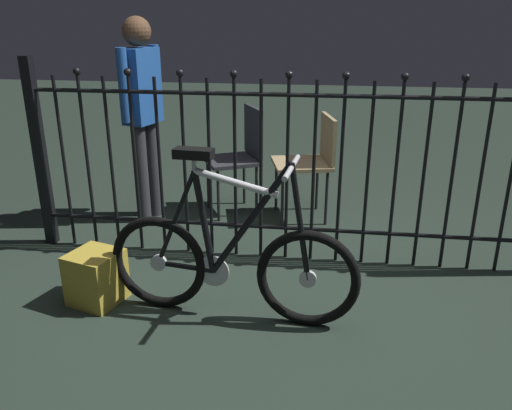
{
  "coord_description": "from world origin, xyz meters",
  "views": [
    {
      "loc": [
        0.3,
        -2.52,
        1.57
      ],
      "look_at": [
        -0.09,
        0.2,
        0.55
      ],
      "focal_mm": 36.08,
      "sensor_mm": 36.0,
      "label": 1
    }
  ],
  "objects": [
    {
      "name": "bicycle",
      "position": [
        -0.19,
        -0.09,
        0.32
      ],
      "size": [
        1.38,
        0.4,
        0.94
      ],
      "color": "black",
      "rests_on": "ground"
    },
    {
      "name": "person_visitor",
      "position": [
        -1.13,
        1.26,
        0.93
      ],
      "size": [
        0.25,
        0.46,
        1.57
      ],
      "color": "#2D2D33",
      "rests_on": "ground"
    },
    {
      "name": "display_crate",
      "position": [
        -0.99,
        -0.05,
        0.15
      ],
      "size": [
        0.33,
        0.33,
        0.31
      ],
      "primitive_type": "cube",
      "rotation": [
        0.0,
        0.0,
        -0.29
      ],
      "color": "#B29933",
      "rests_on": "ground"
    },
    {
      "name": "chair_tan",
      "position": [
        0.17,
        1.46,
        0.51
      ],
      "size": [
        0.53,
        0.53,
        0.83
      ],
      "color": "black",
      "rests_on": "ground"
    },
    {
      "name": "chair_charcoal",
      "position": [
        -0.41,
        1.52,
        0.53
      ],
      "size": [
        0.55,
        0.55,
        0.88
      ],
      "color": "black",
      "rests_on": "ground"
    },
    {
      "name": "iron_fence",
      "position": [
        -0.06,
        0.68,
        0.66
      ],
      "size": [
        3.42,
        0.07,
        1.32
      ],
      "color": "black",
      "rests_on": "ground"
    },
    {
      "name": "ground_plane",
      "position": [
        0.0,
        0.0,
        0.0
      ],
      "size": [
        20.0,
        20.0,
        0.0
      ],
      "primitive_type": "plane",
      "color": "#243229"
    }
  ]
}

